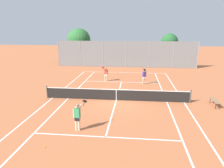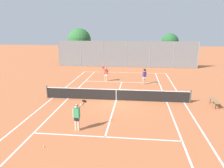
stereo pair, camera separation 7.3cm
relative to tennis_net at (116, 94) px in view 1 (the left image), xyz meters
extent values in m
plane|color=#BC663D|center=(0.00, 0.00, -0.51)|extent=(120.00, 120.00, 0.00)
cube|color=white|center=(0.00, 11.90, -0.51)|extent=(11.00, 0.10, 0.01)
cube|color=white|center=(-5.50, 0.00, -0.51)|extent=(0.10, 23.80, 0.01)
cube|color=white|center=(5.50, 0.00, -0.51)|extent=(0.10, 23.80, 0.01)
cube|color=white|center=(-4.13, 0.00, -0.51)|extent=(0.10, 23.80, 0.01)
cube|color=white|center=(4.13, 0.00, -0.51)|extent=(0.10, 23.80, 0.01)
cube|color=white|center=(0.00, -6.40, -0.51)|extent=(8.26, 0.10, 0.01)
cube|color=white|center=(0.00, 6.40, -0.51)|extent=(8.26, 0.10, 0.01)
cube|color=white|center=(0.00, 0.00, -0.51)|extent=(0.10, 12.80, 0.01)
cylinder|color=#474C47|center=(-5.95, 0.00, 0.03)|extent=(0.10, 0.10, 1.07)
cylinder|color=#474C47|center=(5.95, 0.00, 0.03)|extent=(0.10, 0.10, 1.07)
cube|color=black|center=(0.00, 0.00, -0.04)|extent=(11.90, 0.02, 0.89)
cube|color=white|center=(0.00, 0.00, 0.41)|extent=(11.90, 0.03, 0.06)
cube|color=white|center=(0.00, 0.00, -0.06)|extent=(0.05, 0.03, 0.89)
cylinder|color=beige|center=(-1.82, -5.75, -0.10)|extent=(0.13, 0.13, 0.82)
cylinder|color=beige|center=(-1.64, -5.79, -0.10)|extent=(0.13, 0.13, 0.82)
cube|color=black|center=(-1.73, -5.77, 0.23)|extent=(0.31, 0.23, 0.24)
cube|color=#338C59|center=(-1.73, -5.77, 0.59)|extent=(0.37, 0.27, 0.56)
sphere|color=beige|center=(-1.73, -5.77, 0.98)|extent=(0.22, 0.22, 0.22)
cylinder|color=black|center=(-1.73, -5.77, 1.05)|extent=(0.23, 0.23, 0.02)
cylinder|color=beige|center=(-1.95, -5.73, 0.53)|extent=(0.08, 0.08, 0.52)
cylinder|color=beige|center=(-1.58, -5.66, 0.88)|extent=(0.17, 0.46, 0.35)
cylinder|color=black|center=(-1.40, -5.43, 1.04)|extent=(0.08, 0.25, 0.22)
cylinder|color=black|center=(-1.37, -5.32, 1.15)|extent=(0.31, 0.25, 0.23)
cylinder|color=#D8A884|center=(-1.70, 6.61, -0.10)|extent=(0.13, 0.13, 0.82)
cylinder|color=#D8A884|center=(-1.88, 6.59, -0.10)|extent=(0.13, 0.13, 0.82)
cube|color=white|center=(-1.79, 6.60, 0.23)|extent=(0.30, 0.21, 0.24)
cube|color=#D84C3F|center=(-1.79, 6.60, 0.59)|extent=(0.36, 0.23, 0.56)
sphere|color=#D8A884|center=(-1.79, 6.60, 0.98)|extent=(0.22, 0.22, 0.22)
cylinder|color=black|center=(-1.79, 6.60, 1.05)|extent=(0.23, 0.23, 0.02)
cylinder|color=#D8A884|center=(-1.57, 6.62, 0.53)|extent=(0.08, 0.08, 0.52)
cylinder|color=#D8A884|center=(-1.91, 6.45, 0.88)|extent=(0.12, 0.46, 0.35)
cylinder|color=maroon|center=(-2.01, 6.18, 1.04)|extent=(0.06, 0.25, 0.22)
cylinder|color=maroon|center=(-2.00, 6.06, 1.15)|extent=(0.30, 0.22, 0.23)
cylinder|color=#D8A884|center=(2.54, 5.78, -0.10)|extent=(0.13, 0.13, 0.82)
cylinder|color=#D8A884|center=(2.38, 5.70, -0.10)|extent=(0.13, 0.13, 0.82)
cube|color=white|center=(2.46, 5.74, 0.23)|extent=(0.33, 0.29, 0.24)
cube|color=#4C388C|center=(2.46, 5.74, 0.59)|extent=(0.39, 0.33, 0.56)
sphere|color=#D8A884|center=(2.46, 5.74, 0.98)|extent=(0.22, 0.22, 0.22)
cylinder|color=black|center=(2.46, 5.74, 1.05)|extent=(0.23, 0.23, 0.02)
cylinder|color=#D8A884|center=(2.65, 5.84, 0.53)|extent=(0.08, 0.08, 0.52)
cylinder|color=#D8A884|center=(2.40, 5.56, 0.88)|extent=(0.28, 0.44, 0.35)
cylinder|color=black|center=(2.40, 5.27, 1.04)|extent=(0.14, 0.24, 0.22)
cylinder|color=black|center=(2.46, 5.16, 1.15)|extent=(0.34, 0.30, 0.23)
sphere|color=#D1DB33|center=(-2.90, -7.80, -0.48)|extent=(0.07, 0.07, 0.07)
sphere|color=#D1DB33|center=(4.64, 2.69, -0.48)|extent=(0.07, 0.07, 0.07)
cube|color=olive|center=(7.65, -0.53, -0.07)|extent=(0.36, 1.50, 0.05)
cylinder|color=#262626|center=(7.52, -1.17, -0.30)|extent=(0.05, 0.05, 0.41)
cylinder|color=#262626|center=(7.52, 0.10, -0.30)|extent=(0.05, 0.05, 0.41)
cylinder|color=#262626|center=(7.78, -1.17, -0.30)|extent=(0.05, 0.05, 0.41)
cylinder|color=#262626|center=(7.78, 0.10, -0.30)|extent=(0.05, 0.05, 0.41)
cylinder|color=gray|center=(-10.62, 16.19, 1.49)|extent=(0.08, 0.08, 3.99)
cylinder|color=gray|center=(-7.08, 16.19, 1.49)|extent=(0.08, 0.08, 3.99)
cylinder|color=gray|center=(-3.54, 16.19, 1.49)|extent=(0.08, 0.08, 3.99)
cylinder|color=gray|center=(0.00, 16.19, 1.49)|extent=(0.08, 0.08, 3.99)
cylinder|color=gray|center=(3.54, 16.19, 1.49)|extent=(0.08, 0.08, 3.99)
cylinder|color=gray|center=(7.08, 16.19, 1.49)|extent=(0.08, 0.08, 3.99)
cylinder|color=gray|center=(10.62, 16.19, 1.49)|extent=(0.08, 0.08, 3.99)
cube|color=slate|center=(0.00, 16.19, 1.49)|extent=(21.24, 0.02, 3.95)
cylinder|color=brown|center=(-7.99, 18.93, 0.78)|extent=(0.26, 0.26, 2.58)
sphere|color=#2D6B33|center=(-7.99, 18.93, 3.42)|extent=(3.85, 3.85, 3.85)
sphere|color=#2D6B33|center=(-8.16, 19.21, 2.94)|extent=(2.20, 2.20, 2.20)
cylinder|color=brown|center=(6.83, 19.32, 0.86)|extent=(0.29, 0.29, 2.74)
sphere|color=#26602D|center=(6.83, 19.32, 3.19)|extent=(2.73, 2.73, 2.73)
sphere|color=#26602D|center=(6.97, 19.08, 2.85)|extent=(1.54, 1.54, 1.54)
camera|label=1|loc=(1.55, -17.20, 5.27)|focal=35.00mm
camera|label=2|loc=(1.62, -17.19, 5.27)|focal=35.00mm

